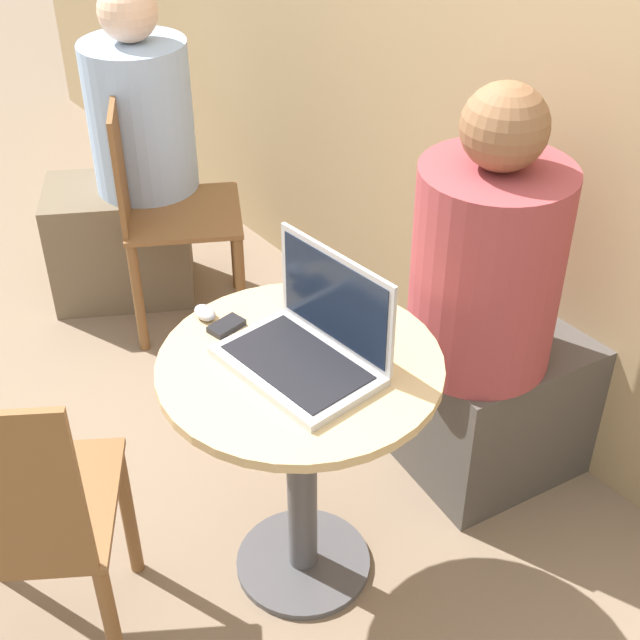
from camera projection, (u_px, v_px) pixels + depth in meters
The scene contains 10 objects.
ground_plane at pixel (303, 564), 2.43m from camera, with size 12.00×12.00×0.00m, color #7F6B56.
back_wall at pixel (609, 21), 2.13m from camera, with size 7.00×0.05×2.60m.
round_table at pixel (301, 425), 2.13m from camera, with size 0.66×0.66×0.70m.
laptop at pixel (310, 342), 1.99m from camera, with size 0.38×0.27×0.26m.
cell_phone at pixel (226, 326), 2.12m from camera, with size 0.06×0.09×0.02m.
computer_mouse at pixel (205, 313), 2.15m from camera, with size 0.07×0.04×0.03m.
chair_empty at pixel (20, 525), 1.94m from camera, with size 0.55×0.55×0.90m.
person_seated at pixel (497, 334), 2.44m from camera, with size 0.44×0.63×1.23m.
chair_background at pixel (164, 212), 3.11m from camera, with size 0.54×0.54×0.87m.
person_background at pixel (130, 177), 3.26m from camera, with size 0.56×0.62×1.18m.
Camera 1 is at (1.29, -0.92, 1.96)m, focal length 50.00 mm.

